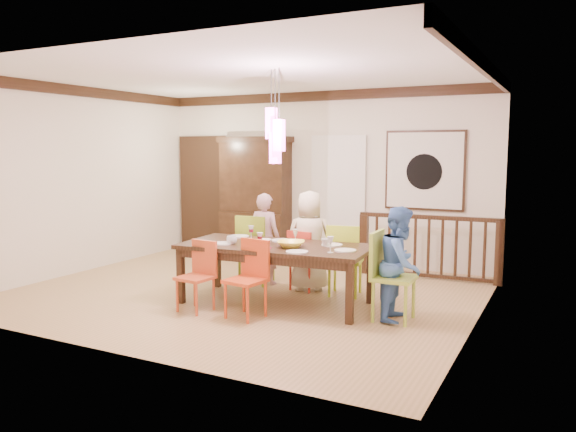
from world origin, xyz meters
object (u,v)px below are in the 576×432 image
at_px(person_end_right, 401,264).
at_px(person_far_left, 265,239).
at_px(chair_far_left, 256,244).
at_px(china_hutch, 255,197).
at_px(chair_end_right, 394,270).
at_px(person_far_mid, 310,241).
at_px(balustrade, 428,246).
at_px(dining_table, 276,250).

bearing_deg(person_end_right, person_far_left, 68.94).
relative_size(chair_far_left, china_hutch, 0.47).
bearing_deg(chair_end_right, person_far_mid, 59.25).
xyz_separation_m(balustrade, person_far_mid, (-1.30, -1.40, 0.19)).
relative_size(chair_far_left, balustrade, 0.47).
height_order(china_hutch, person_far_left, china_hutch).
relative_size(person_far_mid, person_end_right, 1.06).
relative_size(dining_table, balustrade, 1.15).
bearing_deg(dining_table, chair_far_left, 128.53).
relative_size(china_hutch, person_end_right, 1.65).
xyz_separation_m(balustrade, person_far_left, (-2.03, -1.37, 0.16)).
height_order(dining_table, china_hutch, china_hutch).
xyz_separation_m(chair_far_left, chair_end_right, (2.27, -0.82, 0.01)).
height_order(balustrade, person_far_left, person_far_left).
relative_size(balustrade, person_far_mid, 1.53).
xyz_separation_m(chair_end_right, person_far_mid, (-1.43, 0.82, 0.11)).
relative_size(dining_table, chair_end_right, 2.41).
bearing_deg(person_far_mid, person_far_left, -26.14).
relative_size(chair_far_left, chair_end_right, 0.99).
bearing_deg(person_far_mid, balustrade, -156.08).
relative_size(chair_end_right, person_far_left, 0.77).
bearing_deg(person_end_right, balustrade, 3.61).
relative_size(chair_far_left, person_far_left, 0.76).
xyz_separation_m(dining_table, person_end_right, (1.58, 0.04, -0.03)).
bearing_deg(dining_table, person_far_mid, 78.93).
xyz_separation_m(person_far_left, person_far_mid, (0.73, -0.04, 0.03)).
xyz_separation_m(chair_far_left, balustrade, (2.15, 1.41, -0.07)).
bearing_deg(person_far_mid, china_hutch, -66.13).
xyz_separation_m(dining_table, chair_end_right, (1.53, -0.01, -0.10)).
xyz_separation_m(china_hutch, person_end_right, (3.37, -2.51, -0.43)).
bearing_deg(balustrade, person_far_mid, -136.08).
bearing_deg(person_end_right, china_hutch, 52.08).
distance_m(chair_far_left, person_far_left, 0.15).
bearing_deg(chair_far_left, person_end_right, 157.27).
relative_size(chair_end_right, balustrade, 0.48).
distance_m(balustrade, person_far_left, 2.45).
xyz_separation_m(chair_end_right, person_end_right, (0.06, 0.06, 0.07)).
xyz_separation_m(balustrade, person_end_right, (0.18, -2.17, 0.15)).
distance_m(china_hutch, person_far_left, 2.11).
bearing_deg(person_far_left, balustrade, -147.62).
bearing_deg(person_end_right, chair_end_right, 134.60).
height_order(chair_far_left, person_far_left, person_far_left).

